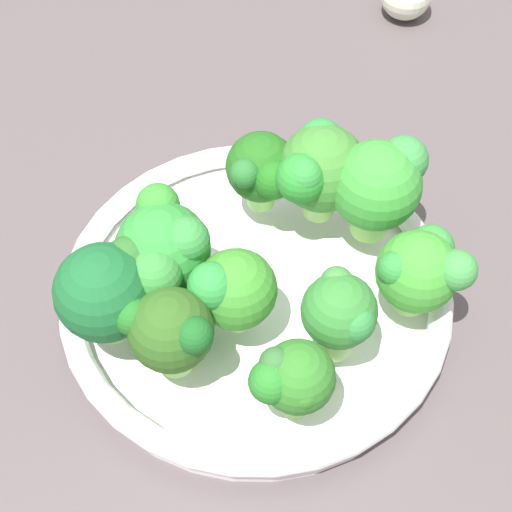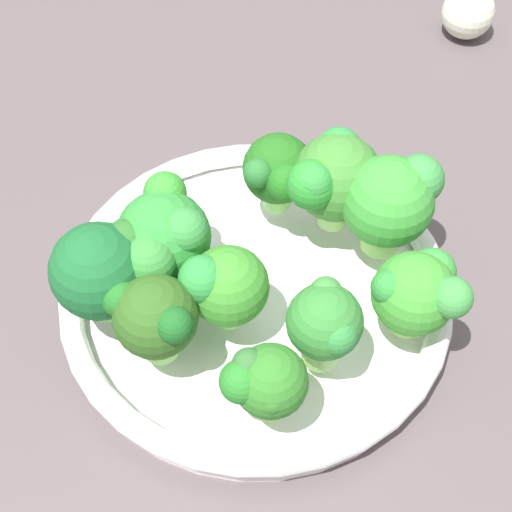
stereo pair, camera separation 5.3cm
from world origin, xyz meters
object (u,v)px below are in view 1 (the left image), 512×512
broccoli_floret_0 (340,313)px  broccoli_floret_9 (163,248)px  bowl (256,293)px  broccoli_floret_4 (318,168)px  broccoli_floret_6 (381,183)px  broccoli_floret_2 (293,379)px  broccoli_floret_3 (261,170)px  broccoli_floret_7 (230,290)px  broccoli_floret_8 (106,292)px  broccoli_floret_1 (170,331)px  broccoli_floret_5 (421,269)px

broccoli_floret_0 → broccoli_floret_9: bearing=119.5°
bowl → broccoli_floret_4: 10.16cm
broccoli_floret_4 → broccoli_floret_6: bearing=-56.0°
bowl → broccoli_floret_4: (7.46, 2.21, 6.54)cm
broccoli_floret_2 → broccoli_floret_3: 17.06cm
broccoli_floret_0 → broccoli_floret_6: bearing=33.0°
broccoli_floret_7 → broccoli_floret_8: size_ratio=0.85×
broccoli_floret_1 → broccoli_floret_4: broccoli_floret_4 is taller
broccoli_floret_7 → broccoli_floret_9: 5.34cm
broccoli_floret_1 → broccoli_floret_5: 17.17cm
broccoli_floret_7 → broccoli_floret_4: bearing=19.4°
broccoli_floret_5 → broccoli_floret_9: size_ratio=0.84×
broccoli_floret_1 → broccoli_floret_4: (15.85, 4.06, 0.87)cm
broccoli_floret_2 → broccoli_floret_4: 16.47cm
broccoli_floret_1 → broccoli_floret_8: size_ratio=0.89×
broccoli_floret_3 → broccoli_floret_8: size_ratio=0.84×
broccoli_floret_6 → broccoli_floret_9: 16.07cm
bowl → broccoli_floret_5: size_ratio=4.39×
broccoli_floret_6 → broccoli_floret_1: bearing=-179.1°
broccoli_floret_3 → broccoli_floret_8: 14.92cm
broccoli_floret_0 → broccoli_floret_7: (-4.29, 5.93, -0.33)cm
broccoli_floret_0 → broccoli_floret_5: size_ratio=1.05×
bowl → broccoli_floret_8: 12.07cm
broccoli_floret_3 → broccoli_floret_4: 4.23cm
broccoli_floret_5 → bowl: bearing=132.8°
broccoli_floret_5 → broccoli_floret_8: bearing=147.9°
broccoli_floret_4 → broccoli_floret_7: bearing=-160.6°
broccoli_floret_0 → bowl: bearing=96.3°
broccoli_floret_2 → broccoli_floret_5: broccoli_floret_5 is taller
broccoli_floret_0 → broccoli_floret_2: 5.50cm
broccoli_floret_1 → broccoli_floret_2: 8.30cm
broccoli_floret_3 → broccoli_floret_7: same height
bowl → broccoli_floret_7: (-3.46, -1.63, 5.39)cm
broccoli_floret_5 → broccoli_floret_7: size_ratio=0.98×
broccoli_floret_0 → broccoli_floret_7: 7.32cm
bowl → broccoli_floret_7: 6.61cm
bowl → broccoli_floret_5: bearing=-47.2°
broccoli_floret_1 → broccoli_floret_4: size_ratio=0.87×
bowl → broccoli_floret_2: bearing=-115.8°
broccoli_floret_1 → broccoli_floret_9: size_ratio=0.89×
broccoli_floret_5 → broccoli_floret_8: 20.78cm
broccoli_floret_3 → broccoli_floret_8: broccoli_floret_8 is taller
broccoli_floret_0 → broccoli_floret_3: size_ratio=1.04×
broccoli_floret_4 → broccoli_floret_6: broccoli_floret_6 is taller
broccoli_floret_3 → broccoli_floret_4: (2.76, -3.06, 0.95)cm
broccoli_floret_8 → broccoli_floret_7: bearing=-34.5°
bowl → broccoli_floret_5: broccoli_floret_5 is taller
broccoli_floret_2 → broccoli_floret_4: broccoli_floret_4 is taller
broccoli_floret_1 → broccoli_floret_9: broccoli_floret_9 is taller
broccoli_floret_1 → broccoli_floret_2: (3.97, -7.29, -0.23)cm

